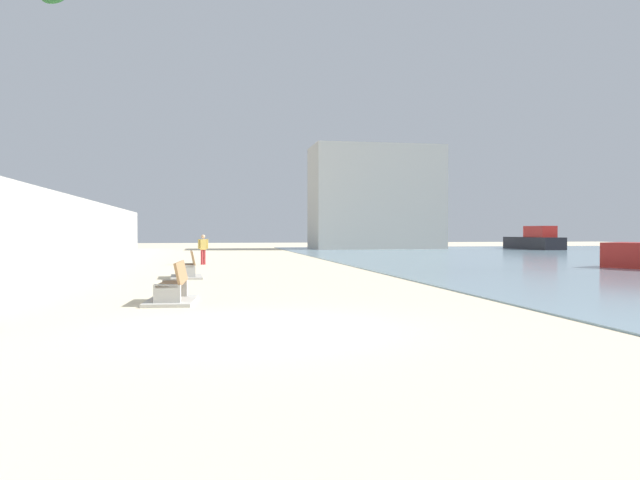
% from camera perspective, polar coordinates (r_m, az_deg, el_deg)
% --- Properties ---
extents(ground_plane, '(120.00, 120.00, 0.00)m').
position_cam_1_polar(ground_plane, '(29.02, -8.62, -2.54)').
color(ground_plane, beige).
extents(seawall, '(0.80, 64.00, 3.40)m').
position_cam_1_polar(seawall, '(29.69, -23.25, 0.75)').
color(seawall, '#ADAAA3').
rests_on(seawall, ground).
extents(bench_near, '(1.27, 2.18, 0.98)m').
position_cam_1_polar(bench_near, '(15.38, -13.26, -4.70)').
color(bench_near, '#ADAAA3').
rests_on(bench_near, ground).
extents(bench_far, '(1.19, 2.14, 0.98)m').
position_cam_1_polar(bench_far, '(23.29, -11.98, -2.81)').
color(bench_far, '#ADAAA3').
rests_on(bench_far, ground).
extents(person_walking, '(0.51, 0.26, 1.52)m').
position_cam_1_polar(person_walking, '(32.18, -10.58, -0.67)').
color(person_walking, '#B22D33').
rests_on(person_walking, ground).
extents(boat_distant, '(2.36, 7.27, 2.10)m').
position_cam_1_polar(boat_distant, '(60.25, 18.93, -0.05)').
color(boat_distant, black).
rests_on(boat_distant, water_bay).
extents(harbor_building, '(12.00, 6.00, 9.60)m').
position_cam_1_polar(harbor_building, '(59.21, 5.07, 3.84)').
color(harbor_building, '#ADAAA3').
rests_on(harbor_building, ground).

